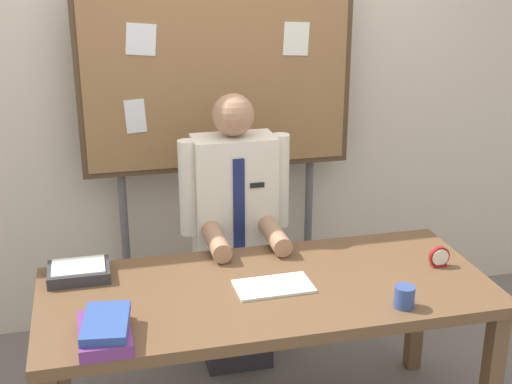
{
  "coord_description": "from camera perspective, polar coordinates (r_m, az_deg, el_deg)",
  "views": [
    {
      "loc": [
        -0.67,
        -2.53,
        2.12
      ],
      "look_at": [
        0.0,
        0.2,
        1.11
      ],
      "focal_mm": 49.14,
      "sensor_mm": 36.0,
      "label": 1
    }
  ],
  "objects": [
    {
      "name": "person",
      "position": [
        3.55,
        -1.72,
        -4.25
      ],
      "size": [
        0.55,
        0.56,
        1.44
      ],
      "color": "#2D2D33",
      "rests_on": "ground_plane"
    },
    {
      "name": "desk_clock",
      "position": [
        3.21,
        14.69,
        -5.19
      ],
      "size": [
        0.09,
        0.04,
        0.09
      ],
      "color": "maroon",
      "rests_on": "desk"
    },
    {
      "name": "paper_tray",
      "position": [
        3.11,
        -14.23,
        -6.3
      ],
      "size": [
        0.26,
        0.2,
        0.06
      ],
      "color": "#333338",
      "rests_on": "desk"
    },
    {
      "name": "book_stack",
      "position": [
        2.63,
        -12.19,
        -10.91
      ],
      "size": [
        0.2,
        0.3,
        0.08
      ],
      "color": "#72337F",
      "rests_on": "desk"
    },
    {
      "name": "coffee_mug",
      "position": [
        2.84,
        11.99,
        -8.34
      ],
      "size": [
        0.08,
        0.08,
        0.09
      ],
      "primitive_type": "cylinder",
      "color": "#334C8C",
      "rests_on": "desk"
    },
    {
      "name": "open_notebook",
      "position": [
        2.94,
        1.44,
        -7.69
      ],
      "size": [
        0.32,
        0.19,
        0.01
      ],
      "primitive_type": "cube",
      "rotation": [
        0.0,
        0.0,
        0.03
      ],
      "color": "silver",
      "rests_on": "desk"
    },
    {
      "name": "desk",
      "position": [
        2.99,
        0.9,
        -9.07
      ],
      "size": [
        1.89,
        0.82,
        0.76
      ],
      "color": "brown",
      "rests_on": "ground_plane"
    },
    {
      "name": "back_wall",
      "position": [
        3.91,
        -3.67,
        8.4
      ],
      "size": [
        6.4,
        0.08,
        2.7
      ],
      "primitive_type": "cube",
      "color": "beige",
      "rests_on": "ground_plane"
    },
    {
      "name": "bulletin_board",
      "position": [
        3.7,
        -3.13,
        9.02
      ],
      "size": [
        1.45,
        0.09,
        1.96
      ],
      "color": "#4C3823",
      "rests_on": "ground_plane"
    }
  ]
}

